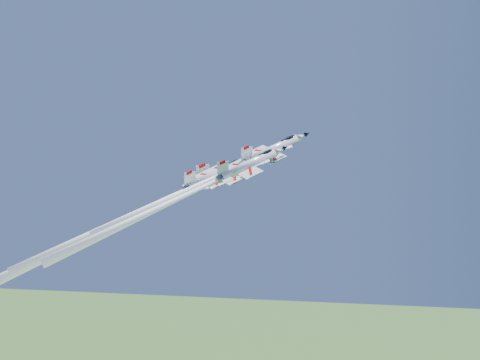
% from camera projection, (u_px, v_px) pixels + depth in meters
% --- Properties ---
extents(jet_lead, '(27.25, 21.11, 26.92)m').
position_uv_depth(jet_lead, '(214.00, 178.00, 93.67)').
color(jet_lead, white).
extents(jet_left, '(39.40, 31.22, 42.74)m').
position_uv_depth(jet_left, '(137.00, 214.00, 97.47)').
color(jet_left, white).
extents(jet_right, '(27.78, 21.72, 28.22)m').
position_uv_depth(jet_right, '(181.00, 197.00, 88.07)').
color(jet_right, white).
extents(jet_slot, '(28.49, 22.28, 28.96)m').
position_uv_depth(jet_slot, '(148.00, 207.00, 92.31)').
color(jet_slot, white).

